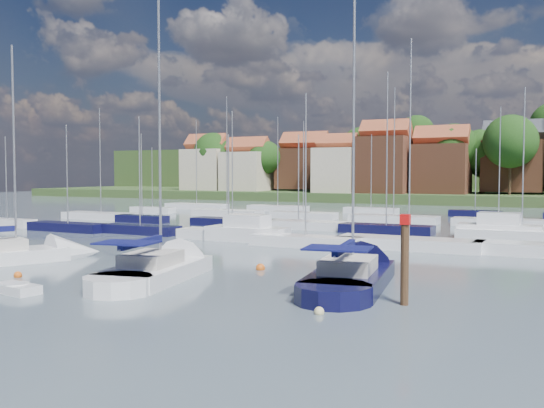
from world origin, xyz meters
The scene contains 12 objects.
ground centered at (0.00, 40.00, 0.00)m, with size 260.00×260.00×0.00m, color #4E5E6A.
sailboat_left centered at (-12.43, 3.40, 0.36)m, with size 7.31×11.26×15.06m.
sailboat_centre centered at (-1.13, 3.27, 0.35)m, with size 5.66×13.06×17.15m.
sailboat_navy centered at (8.99, 6.14, 0.35)m, with size 5.46×13.59×18.22m.
tender centered at (-4.56, -4.35, 0.21)m, with size 2.71×1.58×0.55m.
timber_piling centered at (12.78, 1.35, 0.97)m, with size 0.40×0.40×6.22m.
buoy_c centered at (-8.09, -1.22, 0.00)m, with size 0.45×0.45×0.45m, color #D85914.
buoy_d centered at (-0.12, -2.92, 0.00)m, with size 0.52×0.52×0.52m, color #D85914.
buoy_e centered at (2.72, 7.02, 0.00)m, with size 0.55×0.55×0.55m, color #D85914.
buoy_f centered at (10.09, -1.91, 0.00)m, with size 0.42×0.42×0.42m, color beige.
marina_field centered at (1.91, 35.15, 0.43)m, with size 79.62×41.41×15.93m.
far_shore_town centered at (2.23, 132.67, 4.61)m, with size 212.46×90.00×22.27m.
Camera 1 is at (19.27, -24.63, 5.79)m, focal length 40.00 mm.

